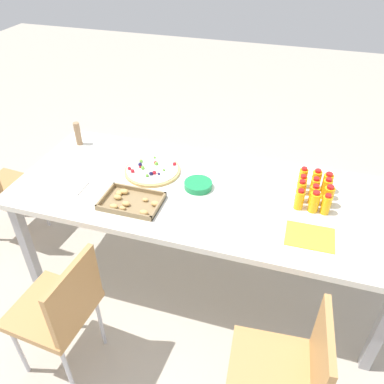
% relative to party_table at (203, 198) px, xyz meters
% --- Properties ---
extents(ground_plane, '(12.00, 12.00, 0.00)m').
position_rel_party_table_xyz_m(ground_plane, '(0.00, 0.00, -0.69)').
color(ground_plane, '#B2A899').
extents(party_table, '(2.39, 0.98, 0.75)m').
position_rel_party_table_xyz_m(party_table, '(0.00, 0.00, 0.00)').
color(party_table, silver).
rests_on(party_table, ground_plane).
extents(chair_far_left, '(0.43, 0.43, 0.83)m').
position_rel_party_table_xyz_m(chair_far_left, '(-0.65, 0.87, -0.19)').
color(chair_far_left, '#B7844C').
rests_on(chair_far_left, ground_plane).
extents(chair_far_right, '(0.43, 0.43, 0.83)m').
position_rel_party_table_xyz_m(chair_far_right, '(0.52, 0.88, -0.19)').
color(chair_far_right, '#B7844C').
rests_on(chair_far_right, ground_plane).
extents(juice_bottle_0, '(0.06, 0.06, 0.13)m').
position_rel_party_table_xyz_m(juice_bottle_0, '(-0.73, -0.22, 0.12)').
color(juice_bottle_0, '#FAAF14').
rests_on(juice_bottle_0, party_table).
extents(juice_bottle_1, '(0.06, 0.06, 0.14)m').
position_rel_party_table_xyz_m(juice_bottle_1, '(-0.66, -0.23, 0.12)').
color(juice_bottle_1, '#FBAF14').
rests_on(juice_bottle_1, party_table).
extents(juice_bottle_2, '(0.05, 0.05, 0.14)m').
position_rel_party_table_xyz_m(juice_bottle_2, '(-0.58, -0.23, 0.12)').
color(juice_bottle_2, '#FAAF14').
rests_on(juice_bottle_2, party_table).
extents(juice_bottle_3, '(0.05, 0.05, 0.14)m').
position_rel_party_table_xyz_m(juice_bottle_3, '(-0.73, -0.15, 0.12)').
color(juice_bottle_3, '#F8AE14').
rests_on(juice_bottle_3, party_table).
extents(juice_bottle_4, '(0.05, 0.05, 0.13)m').
position_rel_party_table_xyz_m(juice_bottle_4, '(-0.66, -0.15, 0.12)').
color(juice_bottle_4, '#FBAC14').
rests_on(juice_bottle_4, party_table).
extents(juice_bottle_5, '(0.05, 0.05, 0.13)m').
position_rel_party_table_xyz_m(juice_bottle_5, '(-0.58, -0.15, 0.12)').
color(juice_bottle_5, '#FAAD14').
rests_on(juice_bottle_5, party_table).
extents(juice_bottle_6, '(0.06, 0.06, 0.14)m').
position_rel_party_table_xyz_m(juice_bottle_6, '(-0.74, -0.07, 0.12)').
color(juice_bottle_6, '#F9AE14').
rests_on(juice_bottle_6, party_table).
extents(juice_bottle_7, '(0.06, 0.06, 0.13)m').
position_rel_party_table_xyz_m(juice_bottle_7, '(-0.66, -0.07, 0.12)').
color(juice_bottle_7, '#F9AA14').
rests_on(juice_bottle_7, party_table).
extents(juice_bottle_8, '(0.05, 0.05, 0.15)m').
position_rel_party_table_xyz_m(juice_bottle_8, '(-0.58, -0.07, 0.13)').
color(juice_bottle_8, '#F8AA14').
rests_on(juice_bottle_8, party_table).
extents(juice_bottle_9, '(0.05, 0.05, 0.13)m').
position_rel_party_table_xyz_m(juice_bottle_9, '(-0.73, -0.00, 0.12)').
color(juice_bottle_9, '#F8AE14').
rests_on(juice_bottle_9, party_table).
extents(juice_bottle_10, '(0.06, 0.06, 0.14)m').
position_rel_party_table_xyz_m(juice_bottle_10, '(-0.66, 0.00, 0.12)').
color(juice_bottle_10, '#F9AD14').
rests_on(juice_bottle_10, party_table).
extents(juice_bottle_11, '(0.05, 0.05, 0.13)m').
position_rel_party_table_xyz_m(juice_bottle_11, '(-0.58, -0.00, 0.12)').
color(juice_bottle_11, '#F8AB14').
rests_on(juice_bottle_11, party_table).
extents(fruit_pizza, '(0.37, 0.37, 0.05)m').
position_rel_party_table_xyz_m(fruit_pizza, '(0.38, -0.11, 0.07)').
color(fruit_pizza, tan).
rests_on(fruit_pizza, party_table).
extents(snack_tray, '(0.36, 0.25, 0.04)m').
position_rel_party_table_xyz_m(snack_tray, '(0.38, 0.25, 0.07)').
color(snack_tray, olive).
rests_on(snack_tray, party_table).
extents(plate_stack, '(0.18, 0.18, 0.04)m').
position_rel_party_table_xyz_m(plate_stack, '(0.04, -0.03, 0.08)').
color(plate_stack, '#1E8C4C').
rests_on(plate_stack, party_table).
extents(napkin_stack, '(0.15, 0.15, 0.01)m').
position_rel_party_table_xyz_m(napkin_stack, '(0.80, 0.21, 0.06)').
color(napkin_stack, white).
rests_on(napkin_stack, party_table).
extents(cardboard_tube, '(0.04, 0.04, 0.17)m').
position_rel_party_table_xyz_m(cardboard_tube, '(1.04, -0.30, 0.14)').
color(cardboard_tube, '#9E7A56').
rests_on(cardboard_tube, party_table).
extents(paper_folder, '(0.26, 0.20, 0.01)m').
position_rel_party_table_xyz_m(paper_folder, '(-0.66, 0.23, 0.06)').
color(paper_folder, yellow).
rests_on(paper_folder, party_table).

